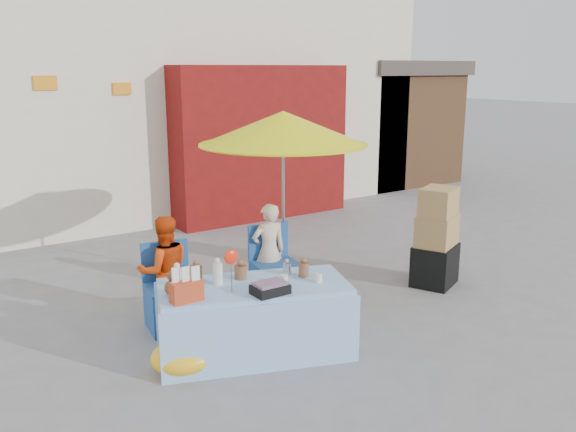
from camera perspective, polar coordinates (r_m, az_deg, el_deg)
ground at (r=6.27m, az=1.07°, el=-10.34°), size 80.00×80.00×0.00m
backdrop at (r=12.78m, az=-17.56°, el=15.54°), size 14.00×8.00×7.80m
market_table at (r=5.62m, az=-3.23°, el=-9.51°), size 1.90×1.35×1.05m
chair_left at (r=6.28m, az=-10.82°, el=-8.02°), size 0.55×0.54×0.85m
chair_right at (r=6.83m, az=-1.16°, el=-5.96°), size 0.55×0.54×0.85m
vendor_orange at (r=6.29m, az=-11.47°, el=-5.02°), size 0.61×0.51×1.13m
vendor_beige at (r=6.85m, az=-1.81°, el=-3.33°), size 0.44×0.32×1.10m
umbrella at (r=6.87m, az=-0.45°, el=8.16°), size 1.90×1.90×2.09m
box_stack at (r=7.48m, az=13.70°, el=-2.24°), size 0.67×0.62×1.20m
tarp_bundle at (r=5.46m, az=-9.44°, el=-12.70°), size 0.70×0.59×0.29m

